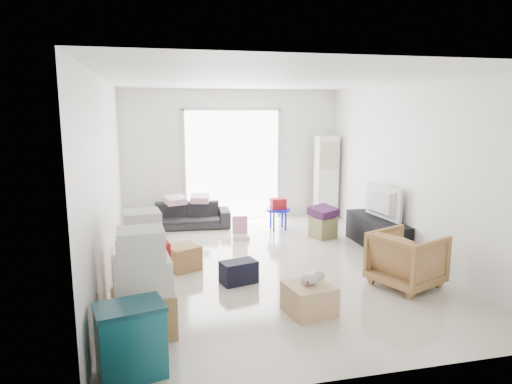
{
  "coord_description": "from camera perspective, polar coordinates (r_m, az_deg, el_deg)",
  "views": [
    {
      "loc": [
        -1.68,
        -6.31,
        2.29
      ],
      "look_at": [
        -0.15,
        0.2,
        1.08
      ],
      "focal_mm": 32.0,
      "sensor_mm": 36.0,
      "label": 1
    }
  ],
  "objects": [
    {
      "name": "room_shell",
      "position": [
        6.59,
        1.68,
        2.07
      ],
      "size": [
        4.98,
        6.48,
        3.18
      ],
      "color": "beige",
      "rests_on": "ground"
    },
    {
      "name": "sliding_door",
      "position": [
        9.49,
        -2.95,
        3.92
      ],
      "size": [
        2.1,
        0.04,
        2.33
      ],
      "color": "white",
      "rests_on": "room_shell"
    },
    {
      "name": "ac_tower",
      "position": [
        9.77,
        8.76,
        1.82
      ],
      "size": [
        0.45,
        0.3,
        1.75
      ],
      "primitive_type": "cube",
      "color": "white",
      "rests_on": "room_shell"
    },
    {
      "name": "tv_console",
      "position": [
        7.96,
        14.88,
        -4.93
      ],
      "size": [
        0.45,
        1.5,
        0.5
      ],
      "primitive_type": "cube",
      "color": "black",
      "rests_on": "room_shell"
    },
    {
      "name": "television",
      "position": [
        7.89,
        14.98,
        -2.74
      ],
      "size": [
        0.65,
        1.01,
        0.13
      ],
      "primitive_type": "imported",
      "rotation": [
        0.0,
        0.0,
        1.68
      ],
      "color": "black",
      "rests_on": "tv_console"
    },
    {
      "name": "sofa",
      "position": [
        9.05,
        -8.57,
        -2.41
      ],
      "size": [
        1.68,
        0.59,
        0.64
      ],
      "primitive_type": "imported",
      "rotation": [
        0.0,
        0.0,
        -0.07
      ],
      "color": "#25252A",
      "rests_on": "room_shell"
    },
    {
      "name": "pillow_left",
      "position": [
        8.91,
        -10.09,
        -0.14
      ],
      "size": [
        0.46,
        0.41,
        0.12
      ],
      "primitive_type": "cube",
      "rotation": [
        0.0,
        0.0,
        0.34
      ],
      "color": "#E6A8BE",
      "rests_on": "sofa"
    },
    {
      "name": "pillow_right",
      "position": [
        9.0,
        -7.04,
        0.08
      ],
      "size": [
        0.45,
        0.39,
        0.13
      ],
      "primitive_type": "cube",
      "rotation": [
        0.0,
        0.0,
        -0.26
      ],
      "color": "#E6A8BE",
      "rests_on": "sofa"
    },
    {
      "name": "armchair",
      "position": [
        6.32,
        18.35,
        -7.66
      ],
      "size": [
        0.97,
        1.0,
        0.8
      ],
      "primitive_type": "imported",
      "rotation": [
        0.0,
        0.0,
        1.97
      ],
      "color": "#AF794D",
      "rests_on": "room_shell"
    },
    {
      "name": "storage_bins",
      "position": [
        4.26,
        -15.38,
        -17.47
      ],
      "size": [
        0.65,
        0.52,
        0.66
      ],
      "rotation": [
        0.0,
        0.0,
        0.24
      ],
      "color": "#104E56",
      "rests_on": "room_shell"
    },
    {
      "name": "box_stack_a",
      "position": [
        4.86,
        -13.98,
        -11.63
      ],
      "size": [
        0.67,
        0.58,
        1.12
      ],
      "rotation": [
        0.0,
        0.0,
        0.08
      ],
      "color": "#9F6F47",
      "rests_on": "room_shell"
    },
    {
      "name": "box_stack_b",
      "position": [
        5.66,
        -13.89,
        -8.6
      ],
      "size": [
        0.64,
        0.61,
        1.12
      ],
      "rotation": [
        0.0,
        0.0,
        0.05
      ],
      "color": "#9F6F47",
      "rests_on": "room_shell"
    },
    {
      "name": "box_stack_c",
      "position": [
        6.99,
        -13.46,
        -7.33
      ],
      "size": [
        0.61,
        0.52,
        0.42
      ],
      "rotation": [
        0.0,
        0.0,
        -0.0
      ],
      "color": "#9F6F47",
      "rests_on": "room_shell"
    },
    {
      "name": "loose_box",
      "position": [
        6.76,
        -9.16,
        -8.08
      ],
      "size": [
        0.56,
        0.56,
        0.35
      ],
      "primitive_type": "cube",
      "rotation": [
        0.0,
        0.0,
        0.45
      ],
      "color": "#9F6F47",
      "rests_on": "room_shell"
    },
    {
      "name": "duffel_bag",
      "position": [
        6.19,
        -2.18,
        -9.97
      ],
      "size": [
        0.53,
        0.39,
        0.3
      ],
      "primitive_type": "cube",
      "rotation": [
        0.0,
        0.0,
        0.26
      ],
      "color": "black",
      "rests_on": "room_shell"
    },
    {
      "name": "ottoman",
      "position": [
        8.36,
        8.36,
        -4.4
      ],
      "size": [
        0.48,
        0.48,
        0.38
      ],
      "primitive_type": "cube",
      "rotation": [
        0.0,
        0.0,
        0.32
      ],
      "color": "#9C945A",
      "rests_on": "room_shell"
    },
    {
      "name": "blanket",
      "position": [
        8.3,
        8.41,
        -2.67
      ],
      "size": [
        0.55,
        0.55,
        0.14
      ],
      "primitive_type": "cube",
      "rotation": [
        0.0,
        0.0,
        0.4
      ],
      "color": "#4B1E4C",
      "rests_on": "ottoman"
    },
    {
      "name": "kids_table",
      "position": [
        8.8,
        2.79,
        -1.95
      ],
      "size": [
        0.47,
        0.47,
        0.61
      ],
      "rotation": [
        0.0,
        0.0,
        0.1
      ],
      "color": "#0B19CC",
      "rests_on": "room_shell"
    },
    {
      "name": "toy_walker",
      "position": [
        8.25,
        -1.93,
        -5.06
      ],
      "size": [
        0.33,
        0.29,
        0.4
      ],
      "rotation": [
        0.0,
        0.0,
        -0.13
      ],
      "color": "silver",
      "rests_on": "room_shell"
    },
    {
      "name": "wood_crate",
      "position": [
        5.37,
        6.68,
        -13.11
      ],
      "size": [
        0.58,
        0.58,
        0.33
      ],
      "primitive_type": "cube",
      "rotation": [
        0.0,
        0.0,
        0.17
      ],
      "color": "tan",
      "rests_on": "room_shell"
    },
    {
      "name": "plush_bunny",
      "position": [
        5.29,
        7.05,
        -10.7
      ],
      "size": [
        0.3,
        0.17,
        0.15
      ],
      "rotation": [
        0.0,
        0.0,
        0.28
      ],
      "color": "#B2ADA8",
      "rests_on": "wood_crate"
    }
  ]
}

